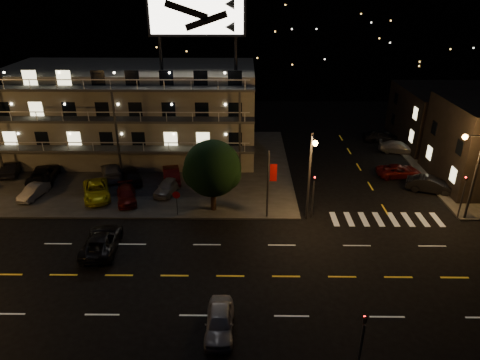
{
  "coord_description": "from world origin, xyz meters",
  "views": [
    {
      "loc": [
        2.97,
        -24.82,
        19.15
      ],
      "look_at": [
        2.61,
        8.0,
        3.88
      ],
      "focal_mm": 32.0,
      "sensor_mm": 36.0,
      "label": 1
    }
  ],
  "objects_px": {
    "tree": "(212,170)",
    "lot_car_4": "(167,187)",
    "road_car_west": "(102,241)",
    "side_car_0": "(431,185)",
    "road_car_east": "(220,321)",
    "lot_car_7": "(111,171)",
    "lot_car_2": "(96,191)"
  },
  "relations": [
    {
      "from": "tree",
      "to": "lot_car_4",
      "type": "distance_m",
      "value": 6.65
    },
    {
      "from": "road_car_west",
      "to": "side_car_0",
      "type": "bearing_deg",
      "value": -164.08
    },
    {
      "from": "tree",
      "to": "lot_car_4",
      "type": "height_order",
      "value": "tree"
    },
    {
      "from": "road_car_west",
      "to": "road_car_east",
      "type": "bearing_deg",
      "value": 135.13
    },
    {
      "from": "lot_car_7",
      "to": "side_car_0",
      "type": "bearing_deg",
      "value": 154.5
    },
    {
      "from": "tree",
      "to": "road_car_west",
      "type": "height_order",
      "value": "tree"
    },
    {
      "from": "lot_car_2",
      "to": "road_car_west",
      "type": "bearing_deg",
      "value": -90.54
    },
    {
      "from": "lot_car_7",
      "to": "road_car_west",
      "type": "distance_m",
      "value": 13.64
    },
    {
      "from": "lot_car_4",
      "to": "road_car_east",
      "type": "distance_m",
      "value": 19.23
    },
    {
      "from": "lot_car_7",
      "to": "lot_car_2",
      "type": "bearing_deg",
      "value": 68.29
    },
    {
      "from": "tree",
      "to": "lot_car_2",
      "type": "xyz_separation_m",
      "value": [
        -11.41,
        2.27,
        -3.24
      ]
    },
    {
      "from": "side_car_0",
      "to": "lot_car_4",
      "type": "bearing_deg",
      "value": 112.82
    },
    {
      "from": "tree",
      "to": "side_car_0",
      "type": "relative_size",
      "value": 1.42
    },
    {
      "from": "lot_car_2",
      "to": "side_car_0",
      "type": "relative_size",
      "value": 1.09
    },
    {
      "from": "lot_car_7",
      "to": "road_car_west",
      "type": "height_order",
      "value": "lot_car_7"
    },
    {
      "from": "road_car_east",
      "to": "side_car_0",
      "type": "bearing_deg",
      "value": 43.67
    },
    {
      "from": "side_car_0",
      "to": "lot_car_7",
      "type": "bearing_deg",
      "value": 106.14
    },
    {
      "from": "lot_car_2",
      "to": "road_car_east",
      "type": "xyz_separation_m",
      "value": [
        12.82,
        -17.15,
        -0.15
      ]
    },
    {
      "from": "tree",
      "to": "side_car_0",
      "type": "bearing_deg",
      "value": 10.92
    },
    {
      "from": "lot_car_7",
      "to": "lot_car_4",
      "type": "bearing_deg",
      "value": 130.64
    },
    {
      "from": "road_car_west",
      "to": "tree",
      "type": "bearing_deg",
      "value": -146.09
    },
    {
      "from": "lot_car_7",
      "to": "road_car_east",
      "type": "xyz_separation_m",
      "value": [
        12.73,
        -21.85,
        -0.16
      ]
    },
    {
      "from": "tree",
      "to": "lot_car_7",
      "type": "height_order",
      "value": "tree"
    },
    {
      "from": "lot_car_4",
      "to": "lot_car_7",
      "type": "bearing_deg",
      "value": 166.81
    },
    {
      "from": "side_car_0",
      "to": "road_car_west",
      "type": "xyz_separation_m",
      "value": [
        -29.75,
        -10.47,
        -0.01
      ]
    },
    {
      "from": "tree",
      "to": "road_car_west",
      "type": "distance_m",
      "value": 10.94
    },
    {
      "from": "tree",
      "to": "lot_car_7",
      "type": "bearing_deg",
      "value": 148.34
    },
    {
      "from": "lot_car_7",
      "to": "road_car_east",
      "type": "height_order",
      "value": "lot_car_7"
    },
    {
      "from": "tree",
      "to": "road_car_east",
      "type": "relative_size",
      "value": 1.6
    },
    {
      "from": "lot_car_4",
      "to": "side_car_0",
      "type": "relative_size",
      "value": 0.85
    },
    {
      "from": "lot_car_4",
      "to": "road_car_east",
      "type": "xyz_separation_m",
      "value": [
        6.13,
        -18.23,
        -0.12
      ]
    },
    {
      "from": "tree",
      "to": "side_car_0",
      "type": "xyz_separation_m",
      "value": [
        21.47,
        4.14,
        -3.33
      ]
    }
  ]
}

